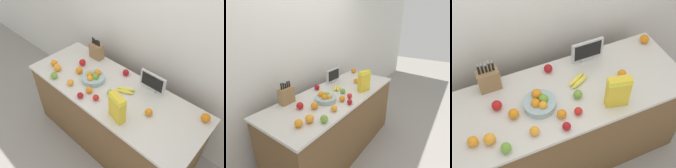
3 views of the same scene
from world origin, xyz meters
TOP-DOWN VIEW (x-y plane):
  - ground_plane at (0.00, 0.00)m, footprint 14.00×14.00m
  - wall_back at (0.00, 0.61)m, footprint 9.00×0.06m
  - counter at (0.00, 0.00)m, footprint 2.06×0.79m
  - knife_block at (-0.55, 0.31)m, footprint 0.18×0.10m
  - small_monitor at (0.32, 0.28)m, footprint 0.30×0.03m
  - cereal_box at (0.31, -0.26)m, footprint 0.19×0.12m
  - fruit_bowl at (-0.25, -0.03)m, footprint 0.26×0.26m
  - banana_bunch at (0.13, 0.07)m, footprint 0.21×0.16m
  - apple_near_bananas at (0.06, -0.08)m, footprint 0.07×0.07m
  - apple_rightmost at (-0.01, -0.23)m, footprint 0.07×0.07m
  - apple_by_knife_block at (-0.56, 0.07)m, footprint 0.08×0.08m
  - apple_rear at (-0.61, -0.31)m, footprint 0.08×0.08m
  - apple_middle at (-0.05, 0.29)m, footprint 0.08×0.08m
  - apple_front at (-0.15, -0.32)m, footprint 0.07×0.07m
  - orange_near_bowl at (0.50, -0.02)m, footprint 0.07×0.07m
  - orange_mid_right at (-0.69, -0.20)m, footprint 0.09×0.09m
  - orange_mid_left at (0.93, 0.27)m, footprint 0.09×0.09m
  - orange_by_cereal at (-0.81, -0.17)m, footprint 0.08×0.08m
  - orange_back_center at (-0.38, -0.26)m, footprint 0.07×0.07m
  - orange_front_center at (-0.14, -0.20)m, footprint 0.07×0.07m
  - orange_front_right at (-0.47, -0.06)m, footprint 0.08×0.08m

SIDE VIEW (x-z plane):
  - ground_plane at x=0.00m, z-range 0.00..0.00m
  - counter at x=0.00m, z-range 0.00..0.89m
  - banana_bunch at x=0.13m, z-range 0.89..0.93m
  - apple_front at x=-0.15m, z-range 0.89..0.96m
  - apple_rightmost at x=-0.01m, z-range 0.89..0.96m
  - orange_back_center at x=-0.38m, z-range 0.89..0.96m
  - orange_near_bowl at x=0.50m, z-range 0.89..0.96m
  - apple_near_bananas at x=0.06m, z-range 0.89..0.96m
  - orange_front_center at x=-0.14m, z-range 0.89..0.96m
  - apple_middle at x=-0.05m, z-range 0.89..0.97m
  - apple_rear at x=-0.61m, z-range 0.89..0.97m
  - orange_by_cereal at x=-0.81m, z-range 0.89..0.97m
  - apple_by_knife_block at x=-0.56m, z-range 0.89..0.97m
  - orange_front_right at x=-0.47m, z-range 0.89..0.97m
  - fruit_bowl at x=-0.25m, z-range 0.88..0.99m
  - orange_mid_left at x=0.93m, z-range 0.89..0.98m
  - orange_mid_right at x=-0.69m, z-range 0.89..0.98m
  - knife_block at x=-0.55m, z-range 0.84..1.14m
  - small_monitor at x=0.32m, z-range 0.90..1.12m
  - cereal_box at x=0.31m, z-range 0.90..1.19m
  - wall_back at x=0.00m, z-range 0.00..2.60m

